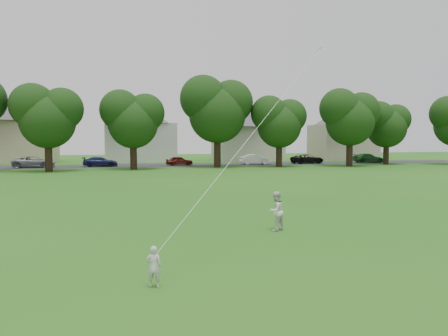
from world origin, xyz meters
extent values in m
plane|color=#1B6116|center=(0.00, 0.00, 0.00)|extent=(160.00, 160.00, 0.00)
cube|color=#2D2D30|center=(0.00, 42.00, 0.01)|extent=(90.00, 7.00, 0.01)
imported|color=silver|center=(-2.85, -1.88, 0.46)|extent=(0.38, 0.31, 0.91)
imported|color=silver|center=(1.81, 2.98, 0.69)|extent=(0.85, 0.80, 1.38)
plane|color=white|center=(6.19, 8.29, 7.67)|extent=(1.11, 1.18, 0.80)
cylinder|color=white|center=(1.67, 3.20, 4.17)|extent=(0.01, 0.01, 15.31)
cylinder|color=black|center=(-9.86, 34.38, 1.67)|extent=(0.73, 0.73, 3.34)
cylinder|color=black|center=(-1.66, 35.47, 1.62)|extent=(0.72, 0.72, 3.23)
cylinder|color=black|center=(7.72, 36.85, 2.00)|extent=(0.78, 0.78, 4.01)
cylinder|color=black|center=(14.83, 35.96, 1.58)|extent=(0.71, 0.71, 3.16)
cylinder|color=black|center=(23.17, 34.75, 1.76)|extent=(0.74, 0.74, 3.52)
cylinder|color=black|center=(29.69, 37.12, 1.54)|extent=(0.70, 0.70, 3.07)
imported|color=gray|center=(-12.31, 41.00, 0.64)|extent=(4.56, 2.15, 1.26)
imported|color=#151941|center=(-5.19, 41.00, 0.58)|extent=(3.97, 1.75, 1.13)
imported|color=#581811|center=(4.00, 41.00, 0.56)|extent=(3.30, 1.44, 1.11)
imported|color=white|center=(13.63, 41.00, 0.64)|extent=(3.93, 1.69, 1.26)
imported|color=black|center=(20.74, 41.00, 0.61)|extent=(4.50, 2.44, 1.20)
imported|color=#1B531F|center=(29.65, 41.00, 0.62)|extent=(4.32, 2.09, 1.21)
cube|color=#C3B292|center=(-16.00, 52.00, 2.79)|extent=(9.63, 6.67, 5.58)
pyramid|color=#4B484E|center=(-16.00, 52.00, 8.66)|extent=(13.89, 13.89, 3.07)
cube|color=silver|center=(0.00, 52.00, 2.69)|extent=(9.66, 7.21, 5.37)
pyramid|color=#4B484E|center=(0.00, 52.00, 8.33)|extent=(13.93, 13.93, 2.96)
cube|color=beige|center=(16.00, 52.00, 2.50)|extent=(9.84, 6.46, 4.99)
pyramid|color=#4B484E|center=(16.00, 52.00, 7.74)|extent=(14.20, 14.20, 2.75)
cube|color=#B3A794|center=(32.00, 52.00, 2.71)|extent=(9.31, 6.88, 5.42)
pyramid|color=#4B484E|center=(32.00, 52.00, 8.40)|extent=(13.43, 13.43, 2.98)
camera|label=1|loc=(-3.65, -11.25, 3.22)|focal=35.00mm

